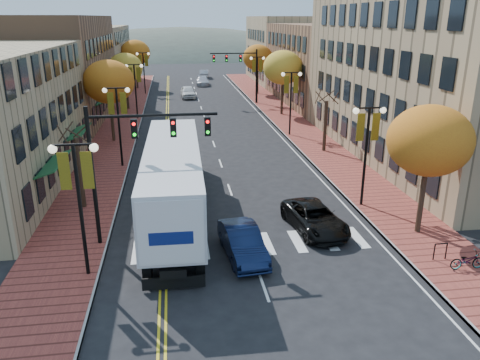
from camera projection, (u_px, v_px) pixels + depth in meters
name	position (u px, v px, depth m)	size (l,w,h in m)	color
ground	(256.00, 264.00, 21.64)	(200.00, 200.00, 0.00)	black
sidewalk_left	(123.00, 122.00, 50.80)	(4.00, 85.00, 0.15)	brown
sidewalk_right	(284.00, 117.00, 53.20)	(4.00, 85.00, 0.15)	brown
building_left_mid	(47.00, 69.00, 51.22)	(12.00, 24.00, 11.00)	brown
building_left_far	(86.00, 57.00, 74.84)	(12.00, 26.00, 9.50)	#9E8966
building_right_near	(454.00, 62.00, 36.60)	(15.00, 28.00, 15.00)	#997F5B
building_right_mid	(339.00, 64.00, 61.73)	(15.00, 24.00, 10.00)	brown
building_right_far	(297.00, 49.00, 82.13)	(15.00, 20.00, 11.00)	#9E8966
tree_left_a	(80.00, 173.00, 27.18)	(0.28, 0.28, 4.20)	#382619
tree_left_b	(109.00, 82.00, 41.09)	(4.48, 4.48, 7.21)	#382619
tree_left_c	(125.00, 68.00, 56.18)	(4.16, 4.16, 6.69)	#382619
tree_left_d	(135.00, 53.00, 72.82)	(4.61, 4.61, 7.42)	#382619
tree_right_a	(430.00, 141.00, 23.05)	(4.16, 4.16, 6.69)	#382619
tree_right_b	(325.00, 126.00, 38.93)	(0.28, 0.28, 4.20)	#382619
tree_right_c	(283.00, 68.00, 52.84)	(4.48, 4.48, 7.21)	#382619
tree_right_d	(258.00, 58.00, 67.85)	(4.35, 4.35, 7.00)	#382619
lamp_left_a	(78.00, 185.00, 19.23)	(1.96, 0.36, 6.05)	black
lamp_left_b	(118.00, 112.00, 34.19)	(1.96, 0.36, 6.05)	black
lamp_left_c	(135.00, 81.00, 51.02)	(1.96, 0.36, 6.05)	black
lamp_left_d	(144.00, 65.00, 67.85)	(1.96, 0.36, 6.05)	black
lamp_right_a	(367.00, 137.00, 26.84)	(1.96, 0.36, 6.05)	black
lamp_right_b	(291.00, 91.00, 43.67)	(1.96, 0.36, 6.05)	black
lamp_right_c	(257.00, 71.00, 60.49)	(1.96, 0.36, 6.05)	black
traffic_mast_near	(132.00, 149.00, 22.10)	(6.10, 0.35, 7.00)	black
traffic_mast_far	(242.00, 66.00, 60.01)	(6.10, 0.34, 7.00)	black
semi_truck	(174.00, 172.00, 26.37)	(3.10, 17.51, 4.36)	black
navy_sedan	(243.00, 242.00, 22.12)	(1.57, 4.51, 1.49)	#0C1533
black_suv	(315.00, 218.00, 24.91)	(2.31, 5.01, 1.39)	black
car_far_white	(188.00, 92.00, 66.21)	(1.94, 4.83, 1.64)	silver
car_far_silver	(203.00, 81.00, 78.49)	(2.08, 5.12, 1.48)	#B6B6BE
car_far_oncoming	(204.00, 74.00, 87.68)	(1.62, 4.64, 1.53)	#A3A2AA
bicycle	(467.00, 260.00, 20.83)	(0.56, 1.59, 0.84)	gray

